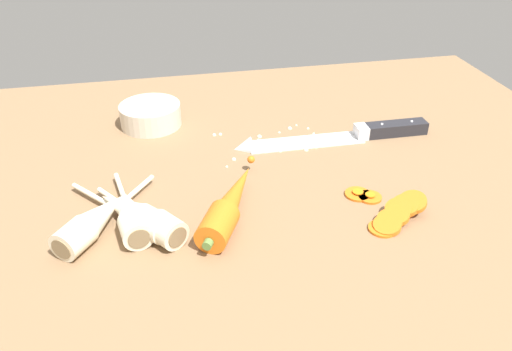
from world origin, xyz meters
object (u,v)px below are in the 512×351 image
Objects in this scene: parsnip_mid_left at (149,218)px; parsnip_front at (95,220)px; chefs_knife at (329,137)px; whole_carrot at (230,204)px; carrot_slice_stack at (396,215)px; carrot_slice_stray_far at (370,196)px; prep_bowl at (150,114)px; parsnip_mid_right at (130,213)px; carrot_slice_stray_near at (358,193)px; parsnip_back at (132,213)px; carrot_slice_stray_mid at (399,211)px.

parsnip_front is at bearing 171.90° from parsnip_mid_left.
chefs_knife is 27.49cm from whole_carrot.
carrot_slice_stray_far is at bearing 102.22° from carrot_slice_stack.
carrot_slice_stack reaches higher than carrot_slice_stray_far.
parsnip_front reaches higher than carrot_slice_stack.
parsnip_mid_right is at bearing -96.90° from prep_bowl.
chefs_knife is at bearing 31.57° from parsnip_mid_left.
carrot_slice_stack is 0.85× the size of prep_bowl.
parsnip_mid_right is 1.62× the size of prep_bowl.
parsnip_mid_left is at bearing -175.04° from whole_carrot.
prep_bowl is (-31.49, 36.37, 1.06)cm from carrot_slice_stack.
parsnip_mid_right is (-13.24, 0.67, -0.12)cm from whole_carrot.
chefs_knife is 17.03cm from carrot_slice_stray_near.
whole_carrot reaches higher than prep_bowl.
parsnip_front and parsnip_mid_right have the same top height.
carrot_slice_stray_near is at bearing 3.95° from whole_carrot.
carrot_slice_stray_far is (0.14, -18.06, -0.29)cm from chefs_knife.
parsnip_front is at bearing -104.89° from prep_bowl.
parsnip_back is (-13.00, 0.76, -0.12)cm from whole_carrot.
parsnip_mid_left is 0.97× the size of parsnip_back.
parsnip_mid_right is at bearing -178.85° from carrot_slice_stray_near.
parsnip_mid_right is 5.21× the size of carrot_slice_stray_far.
chefs_knife is 1.71× the size of whole_carrot.
whole_carrot is (-20.47, -18.30, 1.45)cm from chefs_knife.
prep_bowl is (3.40, 29.95, 0.17)cm from parsnip_back.
carrot_slice_stack is (35.13, -6.33, -0.89)cm from parsnip_mid_right.
carrot_slice_stray_far is at bearing -0.73° from parsnip_mid_right.
whole_carrot is 1.84× the size of prep_bowl.
parsnip_front is 7.00cm from parsnip_mid_left.
parsnip_mid_left is (6.93, -0.99, 0.00)cm from parsnip_front.
carrot_slice_stray_far is at bearing -89.54° from chefs_knife.
carrot_slice_stray_mid is at bearing -10.10° from whole_carrot.
carrot_slice_stray_mid is at bearing -83.18° from chefs_knife.
chefs_knife is at bearing 85.54° from carrot_slice_stray_near.
parsnip_front is 4.59× the size of carrot_slice_stray_near.
whole_carrot is 22.63cm from carrot_slice_stack.
parsnip_front is 1.09× the size of parsnip_mid_left.
carrot_slice_stray_near is at bearing 4.31° from parsnip_mid_left.
prep_bowl is at bearing 134.75° from carrot_slice_stray_far.
whole_carrot is 1.25× the size of parsnip_back.
parsnip_front is 4.56cm from parsnip_mid_right.
chefs_knife is at bearing 27.60° from parsnip_mid_right.
carrot_slice_stack reaches higher than chefs_knife.
carrot_slice_stray_near is 6.76cm from carrot_slice_stray_mid.
carrot_slice_stray_mid is 47.85cm from prep_bowl.
carrot_slice_stack is (1.42, -23.95, 0.44)cm from chefs_knife.
carrot_slice_stray_mid is at bearing -53.65° from carrot_slice_stray_near.
parsnip_mid_right is 35.71cm from carrot_slice_stack.
carrot_slice_stray_far is at bearing 0.66° from whole_carrot.
whole_carrot is at bearing -72.64° from prep_bowl.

